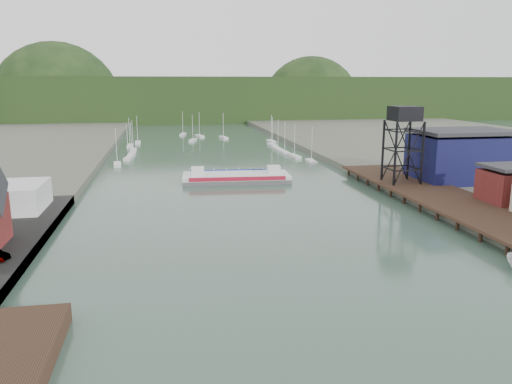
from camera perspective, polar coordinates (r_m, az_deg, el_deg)
name	(u,v)px	position (r m, az deg, el deg)	size (l,w,h in m)	color
ground	(333,343)	(47.60, 8.81, -16.65)	(600.00, 600.00, 0.00)	#314C3F
east_pier	(442,196)	(100.78, 20.45, -0.45)	(14.00, 70.00, 2.45)	black
lift_tower	(404,118)	(109.17, 16.61, 8.07)	(6.50, 6.50, 16.00)	black
blue_shed	(461,156)	(119.23, 22.37, 3.82)	(20.50, 14.50, 11.30)	#0C0D37
marina_sailboats	(206,147)	(179.60, -5.79, 5.14)	(57.71, 92.65, 0.90)	silver
distant_hills	(179,101)	(340.86, -8.84, 10.19)	(500.00, 120.00, 80.00)	black
chain_ferry	(236,177)	(117.94, -2.29, 1.70)	(25.59, 11.72, 3.59)	#535356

